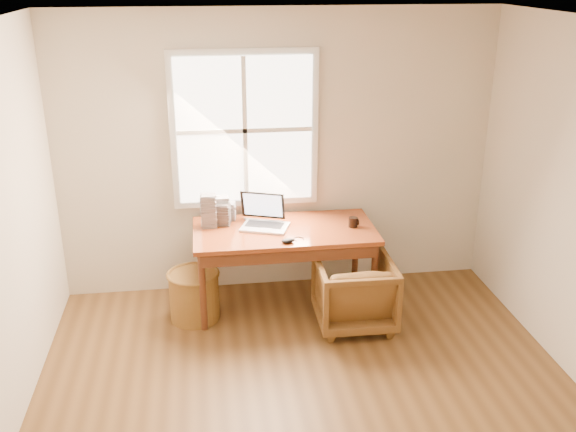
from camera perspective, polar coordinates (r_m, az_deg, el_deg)
name	(u,v)px	position (r m, az deg, el deg)	size (l,w,h in m)	color
room_shell	(316,245)	(3.94, 2.52, -2.59)	(4.04, 4.54, 2.64)	brown
desk	(284,231)	(5.66, -0.32, -1.33)	(1.60, 0.80, 0.04)	brown
armchair	(354,292)	(5.56, 5.92, -6.77)	(0.65, 0.67, 0.61)	brown
wicker_stool	(194,296)	(5.71, -8.33, -7.06)	(0.43, 0.43, 0.43)	brown
laptop	(265,214)	(5.62, -2.08, 0.21)	(0.37, 0.39, 0.28)	silver
mouse	(288,241)	(5.36, -0.01, -2.22)	(0.11, 0.07, 0.04)	black
coffee_mug	(353,222)	(5.71, 5.80, -0.55)	(0.08, 0.08, 0.09)	black
cd_stack_a	(221,210)	(5.77, -5.93, 0.55)	(0.13, 0.11, 0.25)	silver
cd_stack_b	(223,214)	(5.74, -5.82, 0.17)	(0.13, 0.11, 0.20)	#232428
cd_stack_c	(209,211)	(5.69, -7.08, 0.45)	(0.13, 0.12, 0.30)	#A0A3AE
cd_stack_d	(228,211)	(5.86, -5.36, 0.47)	(0.13, 0.11, 0.16)	#AEB2B9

